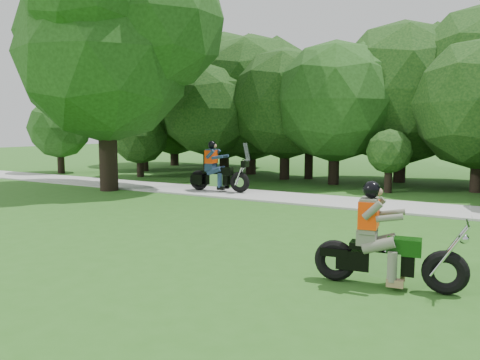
% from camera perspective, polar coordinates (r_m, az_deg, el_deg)
% --- Properties ---
extents(ground, '(100.00, 100.00, 0.00)m').
position_cam_1_polar(ground, '(7.26, 7.07, -12.87)').
color(ground, '#295D1A').
rests_on(ground, ground).
extents(walkway, '(60.00, 2.20, 0.06)m').
position_cam_1_polar(walkway, '(14.75, 19.27, -3.14)').
color(walkway, '#A4A49E').
rests_on(walkway, ground).
extents(tree_line, '(40.26, 12.84, 7.87)m').
position_cam_1_polar(tree_line, '(21.29, 22.61, 9.30)').
color(tree_line, black).
rests_on(tree_line, ground).
extents(big_tree_west, '(8.64, 6.56, 9.96)m').
position_cam_1_polar(big_tree_west, '(18.93, -15.48, 16.45)').
color(big_tree_west, black).
rests_on(big_tree_west, ground).
extents(chopper_motorcycle, '(2.24, 0.69, 1.60)m').
position_cam_1_polar(chopper_motorcycle, '(7.39, 16.78, -7.95)').
color(chopper_motorcycle, black).
rests_on(chopper_motorcycle, ground).
extents(touring_motorcycle, '(2.42, 0.86, 1.84)m').
position_cam_1_polar(touring_motorcycle, '(17.14, -3.03, 0.86)').
color(touring_motorcycle, black).
rests_on(touring_motorcycle, walkway).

